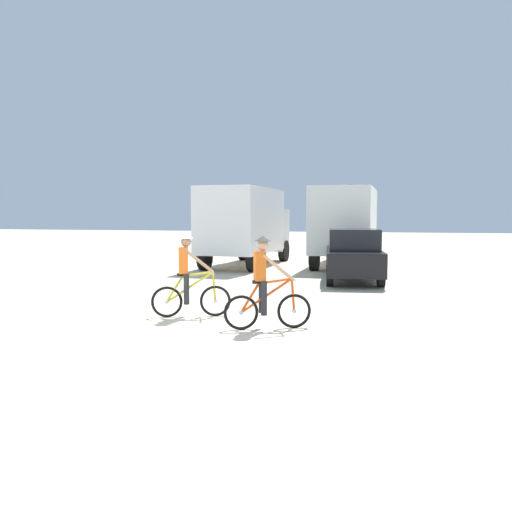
{
  "coord_description": "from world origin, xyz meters",
  "views": [
    {
      "loc": [
        3.82,
        -9.4,
        2.22
      ],
      "look_at": [
        0.17,
        4.5,
        1.1
      ],
      "focal_mm": 36.96,
      "sensor_mm": 36.0,
      "label": 1
    }
  ],
  "objects": [
    {
      "name": "cyclist_orange_shirt",
      "position": [
        -0.49,
        1.21,
        0.85
      ],
      "size": [
        1.63,
        0.77,
        1.82
      ],
      "color": "black",
      "rests_on": "ground"
    },
    {
      "name": "sedan_parked",
      "position": [
        2.52,
        8.34,
        0.88
      ],
      "size": [
        2.28,
        4.39,
        1.76
      ],
      "color": "black",
      "rests_on": "ground"
    },
    {
      "name": "box_truck_avon_van",
      "position": [
        -2.43,
        12.69,
        1.87
      ],
      "size": [
        2.62,
        6.83,
        3.35
      ],
      "color": "white",
      "rests_on": "ground"
    },
    {
      "name": "box_truck_white_box",
      "position": [
        1.79,
        13.77,
        1.87
      ],
      "size": [
        2.46,
        6.78,
        3.35
      ],
      "color": "white",
      "rests_on": "ground"
    },
    {
      "name": "ground_plane",
      "position": [
        0.0,
        0.0,
        0.0
      ],
      "size": [
        120.0,
        120.0,
        0.0
      ],
      "primitive_type": "plane",
      "color": "beige"
    },
    {
      "name": "cyclist_cowboy_hat",
      "position": [
        1.42,
        0.42,
        0.85
      ],
      "size": [
        1.61,
        0.82,
        1.82
      ],
      "color": "black",
      "rests_on": "ground"
    }
  ]
}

